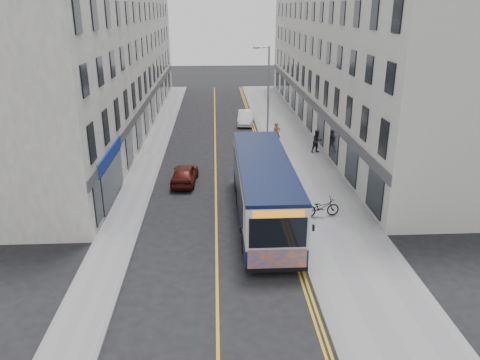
{
  "coord_description": "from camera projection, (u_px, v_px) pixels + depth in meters",
  "views": [
    {
      "loc": [
        0.06,
        -22.65,
        10.84
      ],
      "look_at": [
        1.39,
        2.08,
        1.6
      ],
      "focal_mm": 35.0,
      "sensor_mm": 36.0,
      "label": 1
    }
  ],
  "objects": [
    {
      "name": "bicycle",
      "position": [
        321.0,
        207.0,
        25.21
      ],
      "size": [
        2.06,
        0.95,
        1.05
      ],
      "primitive_type": "imported",
      "rotation": [
        0.0,
        0.0,
        1.7
      ],
      "color": "black",
      "rests_on": "pavement_east"
    },
    {
      "name": "streetlamp",
      "position": [
        267.0,
        93.0,
        36.76
      ],
      "size": [
        1.32,
        0.18,
        8.0
      ],
      "color": "gray",
      "rests_on": "ground"
    },
    {
      "name": "terrace_east",
      "position": [
        339.0,
        56.0,
        42.93
      ],
      "size": [
        6.0,
        46.0,
        13.0
      ],
      "primitive_type": "cube",
      "color": "silver",
      "rests_on": "ground"
    },
    {
      "name": "ground",
      "position": [
        216.0,
        222.0,
        24.98
      ],
      "size": [
        140.0,
        140.0,
        0.0
      ],
      "primitive_type": "plane",
      "color": "black",
      "rests_on": "ground"
    },
    {
      "name": "pavement_east",
      "position": [
        295.0,
        153.0,
        36.5
      ],
      "size": [
        4.5,
        64.0,
        0.12
      ],
      "primitive_type": "cube",
      "color": "gray",
      "rests_on": "ground"
    },
    {
      "name": "pavement_west",
      "position": [
        150.0,
        155.0,
        35.94
      ],
      "size": [
        2.0,
        64.0,
        0.12
      ],
      "primitive_type": "cube",
      "color": "gray",
      "rests_on": "ground"
    },
    {
      "name": "kerb_east",
      "position": [
        267.0,
        153.0,
        36.38
      ],
      "size": [
        0.18,
        64.0,
        0.13
      ],
      "primitive_type": "cube",
      "color": "slate",
      "rests_on": "ground"
    },
    {
      "name": "road_centre_line",
      "position": [
        215.0,
        155.0,
        36.21
      ],
      "size": [
        0.12,
        64.0,
        0.01
      ],
      "primitive_type": "cube",
      "color": "orange",
      "rests_on": "ground"
    },
    {
      "name": "terrace_west",
      "position": [
        113.0,
        57.0,
        41.9
      ],
      "size": [
        6.0,
        46.0,
        13.0
      ],
      "primitive_type": "cube",
      "color": "white",
      "rests_on": "ground"
    },
    {
      "name": "kerb_west",
      "position": [
        163.0,
        155.0,
        35.98
      ],
      "size": [
        0.18,
        64.0,
        0.13
      ],
      "primitive_type": "cube",
      "color": "slate",
      "rests_on": "ground"
    },
    {
      "name": "city_bus",
      "position": [
        263.0,
        188.0,
        24.59
      ],
      "size": [
        2.72,
        11.68,
        3.39
      ],
      "color": "#0B1333",
      "rests_on": "ground"
    },
    {
      "name": "pedestrian_far",
      "position": [
        317.0,
        141.0,
        36.13
      ],
      "size": [
        1.02,
        0.9,
        1.77
      ],
      "primitive_type": "imported",
      "rotation": [
        0.0,
        0.0,
        0.31
      ],
      "color": "black",
      "rests_on": "pavement_east"
    },
    {
      "name": "car_white",
      "position": [
        246.0,
        118.0,
        45.35
      ],
      "size": [
        1.84,
        4.17,
        1.33
      ],
      "primitive_type": "imported",
      "rotation": [
        0.0,
        0.0,
        -0.11
      ],
      "color": "white",
      "rests_on": "ground"
    },
    {
      "name": "car_maroon",
      "position": [
        185.0,
        174.0,
        30.25
      ],
      "size": [
        1.82,
        3.9,
        1.29
      ],
      "primitive_type": "imported",
      "rotation": [
        0.0,
        0.0,
        3.06
      ],
      "color": "#48100C",
      "rests_on": "ground"
    },
    {
      "name": "road_dbl_yellow_outer",
      "position": [
        263.0,
        154.0,
        36.39
      ],
      "size": [
        0.1,
        64.0,
        0.01
      ],
      "primitive_type": "cube",
      "color": "orange",
      "rests_on": "ground"
    },
    {
      "name": "road_dbl_yellow_inner",
      "position": [
        261.0,
        154.0,
        36.38
      ],
      "size": [
        0.1,
        64.0,
        0.01
      ],
      "primitive_type": "cube",
      "color": "orange",
      "rests_on": "ground"
    },
    {
      "name": "pedestrian_near",
      "position": [
        277.0,
        134.0,
        38.12
      ],
      "size": [
        0.75,
        0.56,
        1.86
      ],
      "primitive_type": "imported",
      "rotation": [
        0.0,
        0.0,
        0.19
      ],
      "color": "#8D5B40",
      "rests_on": "pavement_east"
    }
  ]
}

